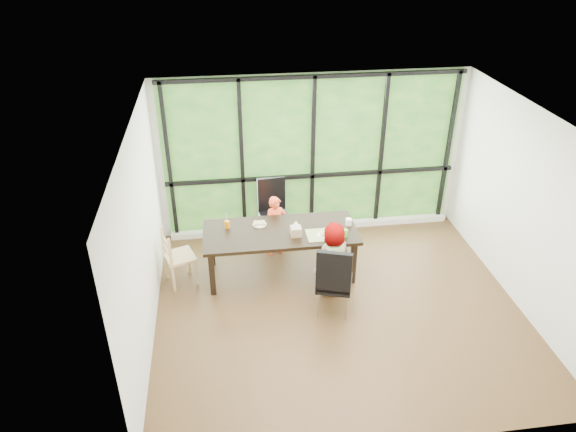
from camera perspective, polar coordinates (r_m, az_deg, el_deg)
The scene contains 23 objects.
ground at distance 7.63m, azimuth 5.33°, elevation -9.64°, with size 5.00×5.00×0.00m, color black.
back_wall at distance 8.82m, azimuth 2.58°, elevation 6.51°, with size 5.00×5.00×0.00m, color silver.
foliage_backdrop at distance 8.80m, azimuth 2.61°, elevation 6.46°, with size 4.80×0.02×2.65m, color #20531F.
window_mullions at distance 8.77m, azimuth 2.65°, elevation 6.35°, with size 4.80×0.06×2.65m, color black, non-canonical shape.
window_sill at distance 9.32m, azimuth 2.51°, elevation -1.10°, with size 4.80×0.12×0.10m, color silver.
dining_table at distance 8.03m, azimuth -0.80°, elevation -3.88°, with size 2.25×0.95×0.75m, color black.
chair_window_leather at distance 8.74m, azimuth -1.48°, elevation 0.39°, with size 0.46×0.46×1.08m, color black.
chair_interior_leather at distance 7.24m, azimuth 4.96°, elevation -6.63°, with size 0.46×0.46×1.08m, color black.
chair_end_beech at distance 7.97m, azimuth -11.44°, elevation -4.23°, with size 0.42×0.40×0.90m, color tan.
child_toddler at distance 8.45m, azimuth -1.29°, elevation -1.05°, with size 0.36×0.24×1.00m, color #FF4F26.
child_older at distance 7.59m, azimuth 4.68°, elevation -4.56°, with size 0.54×0.35×1.12m, color slate.
placemat at distance 7.75m, azimuth 3.81°, elevation -2.00°, with size 0.49×0.36×0.01m, color tan.
plate_far at distance 7.99m, azimuth -3.05°, elevation -0.91°, with size 0.21×0.21×0.01m, color white.
plate_near at distance 7.74m, azimuth 3.90°, elevation -2.02°, with size 0.21×0.21×0.01m, color white.
orange_cup at distance 7.94m, azimuth -6.49°, elevation -0.89°, with size 0.07×0.07×0.11m, color #FF7F00.
green_cup at distance 7.71m, azimuth 6.12°, elevation -1.83°, with size 0.07×0.07×0.11m, color #4FC934.
white_mug at distance 8.01m, azimuth 6.45°, elevation -0.62°, with size 0.10×0.10×0.10m, color white.
tissue_box at distance 7.70m, azimuth 0.85°, elevation -1.63°, with size 0.15×0.15×0.13m, color tan.
crepe_rolls_far at distance 7.98m, azimuth -3.06°, elevation -0.75°, with size 0.20×0.12×0.04m, color tan, non-canonical shape.
crepe_rolls_near at distance 7.73m, azimuth 3.91°, elevation -1.86°, with size 0.15×0.12×0.04m, color tan, non-canonical shape.
straw_white at distance 7.89m, azimuth -6.53°, elevation -0.29°, with size 0.01×0.01×0.20m, color white.
straw_pink at distance 7.66m, azimuth 6.16°, elevation -1.21°, with size 0.01×0.01×0.20m, color pink.
tissue at distance 7.64m, azimuth 0.85°, elevation -0.85°, with size 0.12×0.12×0.11m, color white.
Camera 1 is at (-1.49, -5.72, 4.82)m, focal length 33.46 mm.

